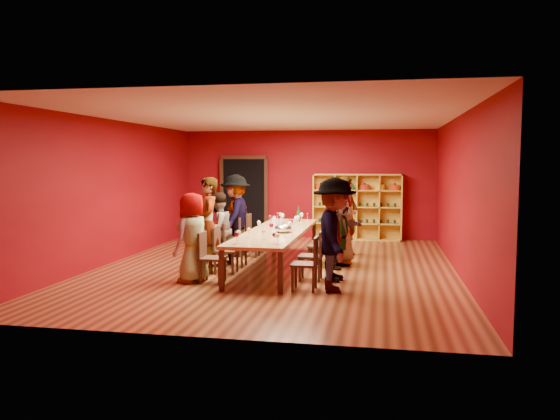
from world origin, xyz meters
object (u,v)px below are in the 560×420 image
Objects in this scene: wine_bottle at (299,216)px; chair_person_left_1 at (222,247)px; person_right_4 at (347,216)px; person_left_0 at (192,238)px; chair_person_right_2 at (323,243)px; chair_person_right_3 at (325,239)px; tasting_table at (276,233)px; person_right_2 at (339,230)px; person_left_4 at (237,219)px; person_left_3 at (236,215)px; person_left_1 at (208,225)px; chair_person_right_0 at (309,261)px; shelving_unit at (357,204)px; chair_person_right_1 at (315,253)px; chair_person_left_0 at (208,255)px; person_right_0 at (335,235)px; chair_person_left_2 at (232,242)px; chair_person_left_3 at (247,234)px; chair_person_right_4 at (330,233)px; chair_person_left_4 at (253,231)px; person_right_1 at (332,239)px; person_left_2 at (218,229)px; spittoon_bowl at (283,229)px.

chair_person_left_1 is at bearing -113.59° from wine_bottle.
person_left_0 is at bearing 167.14° from person_right_4.
chair_person_right_2 is 0.50m from chair_person_right_3.
tasting_table is 1.25m from person_right_2.
chair_person_right_3 is at bearing 81.30° from person_left_4.
person_left_1 is at bearing -0.98° from person_left_3.
person_left_4 is 1.74× the size of chair_person_right_0.
tasting_table is 1.88× the size of shelving_unit.
chair_person_right_1 is 2.92m from wine_bottle.
chair_person_right_2 is (2.11, 1.76, -0.29)m from person_left_0.
person_right_4 is (2.21, 3.24, 0.40)m from chair_person_left_0.
person_left_3 is at bearing 87.39° from person_right_2.
chair_person_right_3 is at bearing -0.74° from person_right_0.
chair_person_left_2 is at bearing -157.83° from chair_person_right_3.
chair_person_left_1 is 1.00× the size of chair_person_left_2.
chair_person_left_3 is 0.48× the size of person_left_3.
chair_person_right_4 is at bearing -3.33° from person_right_0.
chair_person_left_4 and chair_person_right_2 have the same top height.
chair_person_left_1 and chair_person_left_2 have the same top height.
chair_person_left_3 is 1.00× the size of chair_person_left_4.
wine_bottle is (1.38, 3.33, 0.09)m from person_left_0.
shelving_unit is at bearing 177.25° from person_left_0.
shelving_unit is 2.70× the size of chair_person_right_0.
tasting_table is at bearing 166.65° from person_right_4.
person_right_0 is 1.22× the size of person_right_2.
person_left_0 is 2.19m from chair_person_right_1.
person_left_1 is 2.56m from person_left_4.
chair_person_left_0 is at bearing -136.01° from chair_person_right_2.
person_right_1 is (1.21, -1.05, 0.05)m from tasting_table.
chair_person_left_2 is (-0.91, -0.07, -0.20)m from tasting_table.
person_left_2 is 0.97× the size of person_left_4.
chair_person_right_4 is at bearing 104.50° from person_left_4.
shelving_unit is 1.52× the size of person_left_0.
person_left_1 is 1.45m from spittoon_bowl.
chair_person_left_3 is at bearing 90.00° from chair_person_left_0.
wine_bottle is at bearing 114.92° from chair_person_right_2.
person_right_0 reaches higher than person_left_2.
shelving_unit is at bearing -10.74° from person_right_0.
chair_person_left_4 is (0.00, 0.67, 0.00)m from chair_person_left_3.
person_left_0 is at bearing -127.12° from tasting_table.
person_left_1 reaches higher than chair_person_left_4.
person_left_3 is 1.03× the size of person_right_4.
person_right_0 is at bearing -154.86° from person_right_4.
chair_person_left_1 is 2.15m from person_right_1.
chair_person_left_2 is 1.00× the size of chair_person_right_3.
chair_person_right_4 is 2.64× the size of spittoon_bowl.
spittoon_bowl is (1.11, 1.26, 0.33)m from chair_person_left_0.
wine_bottle is at bearing 59.09° from chair_person_left_2.
chair_person_right_4 is at bearing 90.00° from chair_person_right_2.
person_left_0 is 2.76m from chair_person_left_3.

